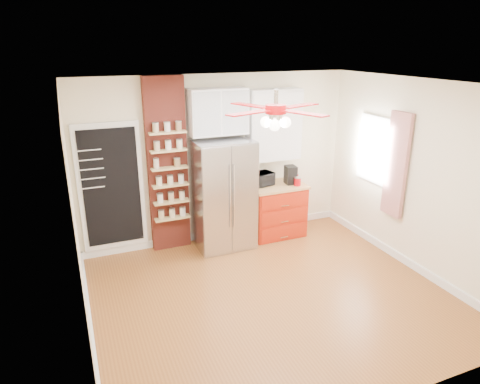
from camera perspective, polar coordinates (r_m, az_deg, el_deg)
name	(u,v)px	position (r m, az deg, el deg)	size (l,w,h in m)	color
floor	(271,295)	(5.80, 4.10, -13.54)	(4.50, 4.50, 0.00)	brown
ceiling	(276,85)	(4.89, 4.87, 14.09)	(4.50, 4.50, 0.00)	white
wall_back	(218,159)	(6.95, -2.98, 4.36)	(4.50, 0.02, 2.70)	#F5E6C5
wall_front	(385,278)	(3.69, 18.77, -10.84)	(4.50, 0.02, 2.70)	#F5E6C5
wall_left	(76,228)	(4.69, -21.01, -4.48)	(0.02, 4.00, 2.70)	#F5E6C5
wall_right	(417,178)	(6.48, 22.53, 1.77)	(0.02, 4.00, 2.70)	#F5E6C5
chalkboard	(111,188)	(6.64, -16.78, 0.57)	(0.95, 0.05, 1.95)	white
brick_pillar	(167,166)	(6.65, -9.67, 3.42)	(0.60, 0.16, 2.70)	maroon
fridge	(223,195)	(6.74, -2.25, -0.34)	(0.90, 0.70, 1.75)	#ADADB1
upper_glass_cabinet	(218,112)	(6.61, -2.99, 10.67)	(0.90, 0.35, 0.70)	white
red_cabinet	(276,210)	(7.30, 4.82, -2.36)	(0.94, 0.64, 0.90)	#A8200C
upper_shelf_unit	(274,125)	(7.05, 4.51, 8.92)	(0.90, 0.30, 1.15)	white
window	(375,150)	(7.06, 17.57, 5.38)	(0.04, 0.75, 1.05)	white
curtain	(396,165)	(6.65, 20.13, 3.39)	(0.06, 0.40, 1.55)	#AA1D16
ceiling_fan	(276,110)	(4.93, 4.78, 10.89)	(1.40, 1.40, 0.44)	silver
toaster_oven	(261,179)	(7.06, 2.82, 1.73)	(0.39, 0.27, 0.22)	black
coffee_maker	(291,175)	(7.19, 6.75, 2.29)	(0.17, 0.20, 0.31)	black
canister_left	(297,182)	(7.12, 7.67, 1.36)	(0.11, 0.11, 0.13)	#B0090F
canister_right	(295,178)	(7.33, 7.36, 1.91)	(0.11, 0.11, 0.13)	#A10819
pantry_jar_oats	(156,164)	(6.45, -11.11, 3.70)	(0.08, 0.08, 0.14)	#C8B299
pantry_jar_beans	(177,163)	(6.51, -8.38, 3.91)	(0.10, 0.10, 0.12)	#987A4D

